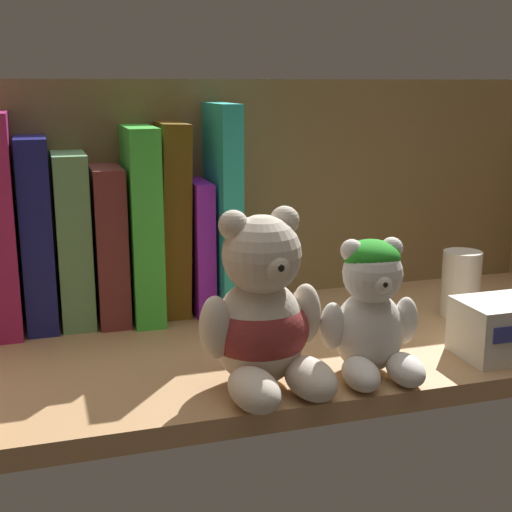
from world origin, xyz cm
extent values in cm
cube|color=tan|center=(0.00, 0.00, 1.00)|extent=(78.06, 31.98, 2.00)
cube|color=olive|center=(0.00, 16.59, 14.41)|extent=(80.46, 1.20, 28.83)
cube|color=navy|center=(-25.19, 13.57, 12.45)|extent=(3.27, 11.74, 20.89)
cube|color=#619660|center=(-21.38, 13.57, 11.54)|extent=(3.59, 11.21, 19.07)
cube|color=maroon|center=(-17.52, 13.57, 10.75)|extent=(3.36, 12.21, 17.51)
cube|color=green|center=(-13.79, 13.57, 12.91)|extent=(3.32, 13.82, 21.81)
cube|color=brown|center=(-10.16, 13.57, 13.03)|extent=(3.81, 9.02, 22.15)
cube|color=purple|center=(-7.11, 13.57, 9.74)|extent=(2.14, 10.62, 15.48)
cube|color=#29B5A4|center=(-4.49, 13.57, 14.11)|extent=(2.33, 14.50, 24.21)
ellipsoid|color=beige|center=(-6.82, -10.14, 6.87)|extent=(8.28, 7.60, 9.74)
sphere|color=beige|center=(-6.75, -10.62, 14.04)|extent=(6.93, 6.93, 6.93)
sphere|color=beige|center=(-9.22, -10.46, 16.74)|extent=(2.60, 2.60, 2.60)
sphere|color=beige|center=(-4.42, -9.81, 16.74)|extent=(2.60, 2.60, 2.60)
sphere|color=beige|center=(-6.42, -13.05, 13.62)|extent=(2.60, 2.60, 2.60)
sphere|color=black|center=(-6.30, -13.96, 13.69)|extent=(0.91, 0.91, 0.91)
ellipsoid|color=beige|center=(-8.85, -15.08, 3.73)|extent=(4.74, 6.96, 3.46)
ellipsoid|color=beige|center=(-3.54, -14.36, 3.73)|extent=(4.74, 6.96, 3.46)
ellipsoid|color=beige|center=(-11.10, -11.21, 8.09)|extent=(3.17, 3.17, 5.63)
ellipsoid|color=beige|center=(-2.41, -10.03, 8.09)|extent=(3.17, 3.17, 5.63)
ellipsoid|color=maroon|center=(-6.82, -10.14, 7.11)|extent=(8.96, 8.28, 6.82)
ellipsoid|color=white|center=(3.76, -10.47, 5.88)|extent=(6.60, 6.05, 7.76)
sphere|color=white|center=(3.73, -10.86, 11.59)|extent=(5.52, 5.52, 5.52)
sphere|color=white|center=(1.83, -10.34, 13.74)|extent=(2.07, 2.07, 2.07)
sphere|color=white|center=(5.68, -10.60, 13.74)|extent=(2.07, 2.07, 2.07)
sphere|color=white|center=(3.60, -12.81, 11.26)|extent=(2.07, 2.07, 2.07)
sphere|color=black|center=(3.55, -13.53, 11.31)|extent=(0.72, 0.72, 0.72)
ellipsoid|color=white|center=(1.38, -14.00, 3.38)|extent=(3.45, 5.37, 2.76)
ellipsoid|color=white|center=(5.64, -14.29, 3.38)|extent=(3.45, 5.37, 2.76)
ellipsoid|color=white|center=(0.24, -10.62, 6.85)|extent=(2.39, 2.39, 4.48)
ellipsoid|color=white|center=(7.21, -11.09, 6.85)|extent=(2.39, 2.39, 4.48)
ellipsoid|color=green|center=(3.76, -10.47, 13.11)|extent=(5.24, 5.24, 3.04)
cylinder|color=silver|center=(21.36, 1.46, 5.81)|extent=(4.44, 4.44, 7.61)
camera|label=1|loc=(-24.89, -67.19, 28.40)|focal=49.98mm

